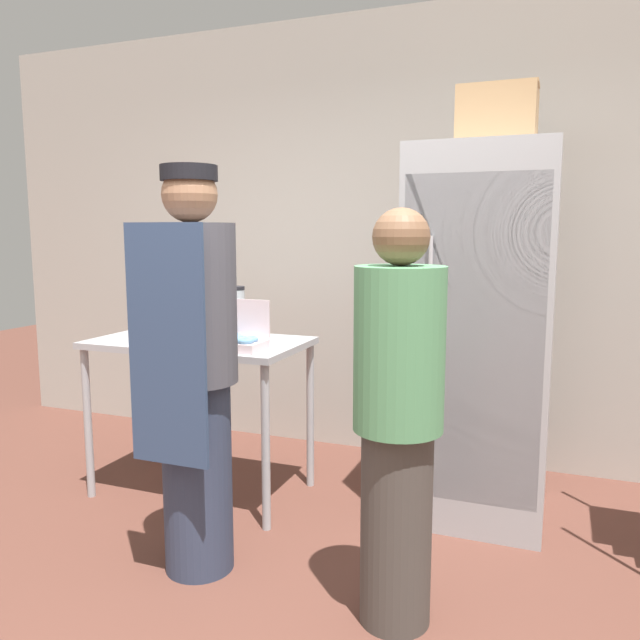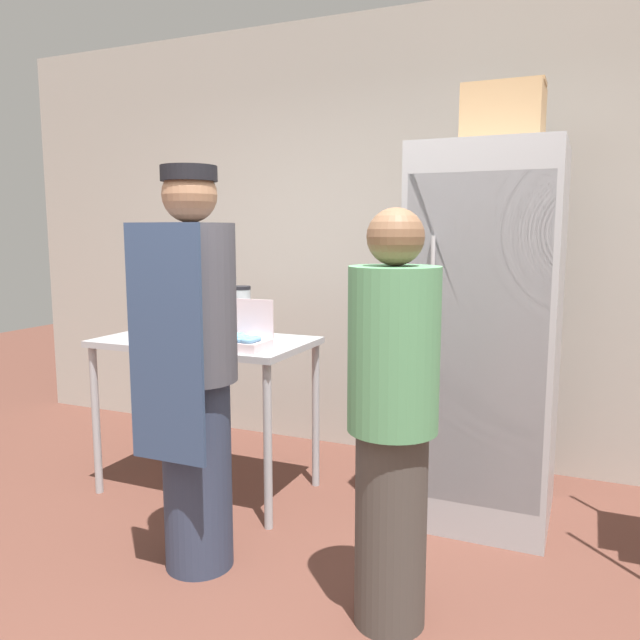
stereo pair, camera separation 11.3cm
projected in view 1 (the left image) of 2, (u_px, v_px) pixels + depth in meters
name	position (u px, v px, depth m)	size (l,w,h in m)	color
back_wall	(407.00, 239.00, 4.13)	(6.40, 0.12, 2.91)	#B7B2A8
refrigerator	(480.00, 335.00, 3.26)	(0.72, 0.75, 1.93)	#ADAFB5
prep_counter	(200.00, 357.00, 3.54)	(1.19, 0.68, 0.90)	#ADAFB5
donut_box	(239.00, 341.00, 3.21)	(0.25, 0.21, 0.25)	silver
blender_pitcher	(236.00, 315.00, 3.59)	(0.14, 0.14, 0.30)	black
cardboard_storage_box	(498.00, 118.00, 3.17)	(0.39, 0.35, 0.31)	tan
person_baker	(194.00, 367.00, 2.68)	(0.38, 0.39, 1.77)	#333D56
person_customer	(398.00, 419.00, 2.32)	(0.34, 0.34, 1.59)	#47423D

